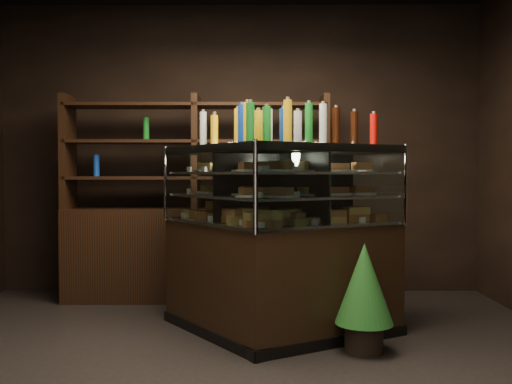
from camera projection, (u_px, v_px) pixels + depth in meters
ground at (225, 374)px, 3.54m from camera, size 5.00×5.00×0.00m
room_shell at (225, 60)px, 3.47m from camera, size 5.02×5.02×3.01m
display_case at (275, 271)px, 4.39m from camera, size 1.95×1.49×1.47m
food_display at (275, 190)px, 4.36m from camera, size 1.56×1.09×0.45m
bottles_top at (275, 127)px, 4.35m from camera, size 1.39×0.95×0.30m
potted_conifer at (364, 282)px, 3.95m from camera, size 0.40×0.40×0.86m
back_shelving at (197, 239)px, 5.57m from camera, size 2.56×0.46×2.00m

